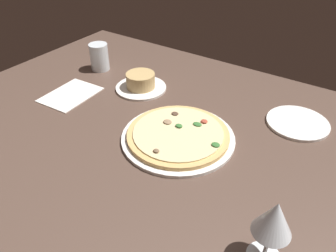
{
  "coord_description": "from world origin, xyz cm",
  "views": [
    {
      "loc": [
        47.4,
        -64.67,
        62.81
      ],
      "look_at": [
        3.7,
        -0.26,
        7.0
      ],
      "focal_mm": 35.07,
      "sensor_mm": 36.0,
      "label": 1
    }
  ],
  "objects": [
    {
      "name": "pizza_main",
      "position": [
        7.42,
        -0.5,
        5.21
      ],
      "size": [
        32.98,
        32.98,
        3.31
      ],
      "color": "white",
      "rests_on": "dining_table"
    },
    {
      "name": "dining_table",
      "position": [
        0.0,
        0.0,
        2.0
      ],
      "size": [
        150.0,
        110.0,
        4.0
      ],
      "primitive_type": "cube",
      "color": "brown",
      "rests_on": "ground"
    },
    {
      "name": "wine_glass_far",
      "position": [
        41.92,
        -23.06,
        15.3
      ],
      "size": [
        7.39,
        7.39,
        15.71
      ],
      "color": "silver",
      "rests_on": "dining_table"
    },
    {
      "name": "side_plate",
      "position": [
        34.01,
        26.66,
        4.45
      ],
      "size": [
        18.96,
        18.96,
        0.9
      ],
      "primitive_type": "cylinder",
      "color": "white",
      "rests_on": "dining_table"
    },
    {
      "name": "water_glass",
      "position": [
        -43.59,
        20.8,
        8.63
      ],
      "size": [
        7.34,
        7.34,
        10.54
      ],
      "color": "silver",
      "rests_on": "dining_table"
    },
    {
      "name": "paper_menu",
      "position": [
        -37.86,
        -0.54,
        4.15
      ],
      "size": [
        15.58,
        20.2,
        0.3
      ],
      "primitive_type": "cube",
      "rotation": [
        0.0,
        0.0,
        0.05
      ],
      "color": "white",
      "rests_on": "dining_table"
    },
    {
      "name": "ramekin_on_saucer",
      "position": [
        -20.0,
        17.09,
        6.43
      ],
      "size": [
        18.38,
        18.38,
        6.02
      ],
      "color": "white",
      "rests_on": "dining_table"
    }
  ]
}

